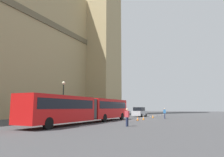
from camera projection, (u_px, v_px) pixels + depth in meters
The scene contains 10 objects.
ground_plane at pixel (131, 119), 31.41m from camera, with size 160.00×160.00×0.00m, color #424244.
lane_centre_marking at pixel (142, 118), 36.73m from camera, with size 39.00×0.16×0.01m.
articulated_bus at pixel (87, 108), 24.29m from camera, with size 18.74×2.54×2.90m.
sedan_lead at pixel (139, 112), 40.75m from camera, with size 4.40×1.86×1.85m.
traffic_cone_west at pixel (138, 119), 28.27m from camera, with size 0.36×0.36×0.58m.
traffic_cone_middle at pixel (143, 118), 29.88m from camera, with size 0.36×0.36×0.58m.
traffic_cone_east at pixel (153, 116), 36.00m from camera, with size 0.36×0.36×0.58m.
street_lamp at pixel (63, 98), 27.45m from camera, with size 0.44×0.44×5.27m.
pedestrian_near_cones at pixel (127, 117), 19.71m from camera, with size 0.36×0.42×1.69m.
pedestrian_by_kerb at pixel (165, 113), 33.55m from camera, with size 0.35×0.44×1.69m.
Camera 1 is at (-30.06, -11.28, 1.76)m, focal length 33.18 mm.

